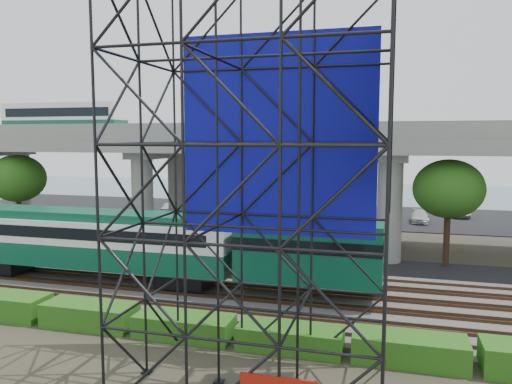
% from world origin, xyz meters
% --- Properties ---
extents(ground, '(140.00, 140.00, 0.00)m').
position_xyz_m(ground, '(0.00, 0.00, 0.00)').
color(ground, '#474233').
rests_on(ground, ground).
extents(ballast_bed, '(90.00, 12.00, 0.20)m').
position_xyz_m(ballast_bed, '(0.00, 2.00, 0.10)').
color(ballast_bed, slate).
rests_on(ballast_bed, ground).
extents(service_road, '(90.00, 5.00, 0.08)m').
position_xyz_m(service_road, '(0.00, 10.50, 0.04)').
color(service_road, black).
rests_on(service_road, ground).
extents(parking_lot, '(90.00, 18.00, 0.08)m').
position_xyz_m(parking_lot, '(0.00, 34.00, 0.04)').
color(parking_lot, black).
rests_on(parking_lot, ground).
extents(harbor_water, '(140.00, 40.00, 0.03)m').
position_xyz_m(harbor_water, '(0.00, 56.00, 0.01)').
color(harbor_water, '#496178').
rests_on(harbor_water, ground).
extents(rail_tracks, '(90.00, 9.52, 0.16)m').
position_xyz_m(rail_tracks, '(0.00, 2.00, 0.28)').
color(rail_tracks, '#472D1E').
rests_on(rail_tracks, ballast_bed).
extents(commuter_train, '(29.30, 3.06, 4.30)m').
position_xyz_m(commuter_train, '(-6.10, 2.00, 2.88)').
color(commuter_train, black).
rests_on(commuter_train, rail_tracks).
extents(overpass, '(80.00, 12.00, 12.40)m').
position_xyz_m(overpass, '(-1.45, 16.00, 8.21)').
color(overpass, '#9E9B93').
rests_on(overpass, ground).
extents(scaffold_tower, '(9.36, 6.36, 15.00)m').
position_xyz_m(scaffold_tower, '(5.52, -7.98, 7.47)').
color(scaffold_tower, black).
rests_on(scaffold_tower, ground).
extents(hedge_strip, '(34.60, 1.80, 1.20)m').
position_xyz_m(hedge_strip, '(1.01, -4.30, 0.56)').
color(hedge_strip, '#235212').
rests_on(hedge_strip, ground).
extents(trees, '(40.94, 16.94, 7.69)m').
position_xyz_m(trees, '(-4.67, 16.17, 5.57)').
color(trees, '#382314').
rests_on(trees, ground).
extents(suv, '(6.14, 4.24, 1.56)m').
position_xyz_m(suv, '(-13.44, 10.31, 0.86)').
color(suv, black).
rests_on(suv, service_road).
extents(parked_cars, '(36.35, 9.51, 1.25)m').
position_xyz_m(parked_cars, '(1.89, 33.60, 0.67)').
color(parked_cars, silver).
rests_on(parked_cars, parking_lot).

